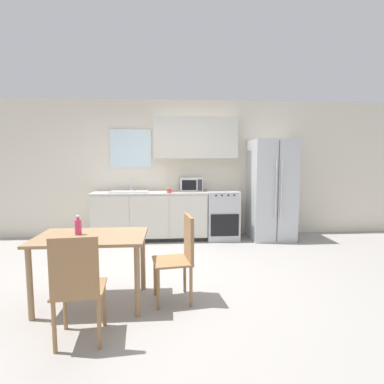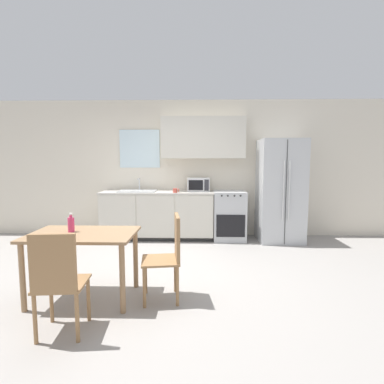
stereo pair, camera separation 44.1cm
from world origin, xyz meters
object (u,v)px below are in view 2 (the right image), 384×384
(microwave, at_px, (199,184))
(coffee_mug, at_px, (175,190))
(drink_bottle, at_px, (71,224))
(dining_chair_side, at_px, (170,251))
(dining_chair_near, at_px, (58,277))
(refrigerator, at_px, (280,191))
(dining_table, at_px, (83,243))
(oven_range, at_px, (229,215))

(microwave, bearing_deg, coffee_mug, -144.35)
(coffee_mug, bearing_deg, drink_bottle, -112.33)
(microwave, bearing_deg, drink_bottle, -117.70)
(microwave, relative_size, dining_chair_side, 0.46)
(dining_chair_near, relative_size, drink_bottle, 4.50)
(refrigerator, relative_size, dining_chair_side, 2.05)
(dining_table, bearing_deg, coffee_mug, 71.11)
(dining_chair_near, bearing_deg, drink_bottle, 99.83)
(microwave, bearing_deg, oven_range, -11.77)
(refrigerator, height_order, microwave, refrigerator)
(dining_chair_near, bearing_deg, microwave, 65.73)
(coffee_mug, distance_m, dining_chair_side, 2.41)
(dining_chair_near, distance_m, dining_chair_side, 1.15)
(refrigerator, distance_m, microwave, 1.55)
(drink_bottle, bearing_deg, oven_range, 51.86)
(oven_range, xyz_separation_m, dining_chair_side, (-0.89, -2.55, 0.07))
(refrigerator, xyz_separation_m, dining_chair_near, (-2.70, -3.24, -0.42))
(coffee_mug, distance_m, dining_chair_near, 3.23)
(oven_range, height_order, dining_chair_side, oven_range)
(refrigerator, distance_m, dining_table, 3.75)
(refrigerator, xyz_separation_m, dining_table, (-2.77, -2.50, -0.33))
(coffee_mug, distance_m, drink_bottle, 2.52)
(dining_table, distance_m, dining_chair_near, 0.75)
(microwave, height_order, coffee_mug, microwave)
(coffee_mug, bearing_deg, dining_table, -108.89)
(microwave, xyz_separation_m, coffee_mug, (-0.43, -0.31, -0.09))
(oven_range, bearing_deg, dining_chair_side, -109.26)
(coffee_mug, relative_size, dining_chair_near, 0.13)
(refrigerator, bearing_deg, dining_table, -137.98)
(refrigerator, bearing_deg, dining_chair_side, -126.41)
(dining_table, bearing_deg, drink_bottle, 161.65)
(refrigerator, height_order, dining_table, refrigerator)
(dining_table, height_order, drink_bottle, drink_bottle)
(oven_range, xyz_separation_m, refrigerator, (0.95, -0.06, 0.49))
(oven_range, relative_size, refrigerator, 0.49)
(dining_table, xyz_separation_m, dining_chair_near, (0.07, -0.74, -0.09))
(oven_range, xyz_separation_m, dining_chair_near, (-1.76, -3.30, 0.07))
(dining_chair_near, distance_m, drink_bottle, 0.87)
(coffee_mug, height_order, dining_chair_near, coffee_mug)
(microwave, distance_m, dining_chair_side, 2.74)
(coffee_mug, height_order, dining_table, coffee_mug)
(oven_range, bearing_deg, drink_bottle, -128.14)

